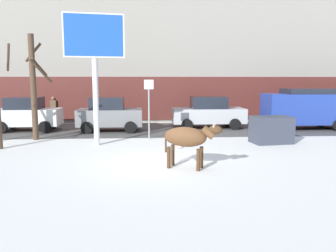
{
  "coord_description": "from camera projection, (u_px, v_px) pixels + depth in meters",
  "views": [
    {
      "loc": [
        -0.37,
        -11.18,
        2.85
      ],
      "look_at": [
        0.43,
        1.5,
        1.1
      ],
      "focal_mm": 36.48,
      "sensor_mm": 36.0,
      "label": 1
    }
  ],
  "objects": [
    {
      "name": "pedestrian_near_billboard",
      "position": [
        54.0,
        110.0,
        21.87
      ],
      "size": [
        0.36,
        0.24,
        1.73
      ],
      "color": "#282833",
      "rests_on": "ground"
    },
    {
      "name": "cow_brown",
      "position": [
        187.0,
        138.0,
        10.86
      ],
      "size": [
        1.9,
        1.14,
        1.54
      ],
      "color": "brown",
      "rests_on": "ground"
    },
    {
      "name": "bare_tree_left_lot",
      "position": [
        34.0,
        85.0,
        15.83
      ],
      "size": [
        1.28,
        1.29,
        4.9
      ],
      "color": "#4C3828",
      "rests_on": "ground"
    },
    {
      "name": "road_strip",
      "position": [
        153.0,
        129.0,
        19.41
      ],
      "size": [
        60.0,
        5.6,
        0.01
      ],
      "primitive_type": "cube",
      "color": "#514F4C",
      "rests_on": "ground"
    },
    {
      "name": "car_grey_hatchback",
      "position": [
        109.0,
        114.0,
        18.71
      ],
      "size": [
        3.51,
        1.94,
        1.86
      ],
      "color": "slate",
      "rests_on": "ground"
    },
    {
      "name": "ground_plane",
      "position": [
        158.0,
        165.0,
        11.46
      ],
      "size": [
        120.0,
        120.0,
        0.0
      ],
      "primitive_type": "plane",
      "color": "white"
    },
    {
      "name": "dumpster",
      "position": [
        271.0,
        130.0,
        15.26
      ],
      "size": [
        1.84,
        1.34,
        1.2
      ],
      "primitive_type": "cube",
      "rotation": [
        0.0,
        0.0,
        0.15
      ],
      "color": "#383D4C",
      "rests_on": "ground"
    },
    {
      "name": "car_silver_sedan",
      "position": [
        208.0,
        112.0,
        20.0
      ],
      "size": [
        4.21,
        2.01,
        1.84
      ],
      "color": "#B7BABF",
      "rests_on": "ground"
    },
    {
      "name": "street_sign",
      "position": [
        149.0,
        104.0,
        16.09
      ],
      "size": [
        0.44,
        0.08,
        2.82
      ],
      "color": "gray",
      "rests_on": "ground"
    },
    {
      "name": "billboard",
      "position": [
        94.0,
        44.0,
        14.25
      ],
      "size": [
        2.52,
        0.6,
        5.56
      ],
      "color": "silver",
      "rests_on": "ground"
    },
    {
      "name": "building_facade",
      "position": [
        151.0,
        28.0,
        24.6
      ],
      "size": [
        44.0,
        6.1,
        13.0
      ],
      "color": "gray",
      "rests_on": "ground"
    },
    {
      "name": "car_blue_van",
      "position": [
        305.0,
        107.0,
        19.51
      ],
      "size": [
        4.62,
        2.15,
        2.32
      ],
      "color": "#233D9E",
      "rests_on": "ground"
    },
    {
      "name": "car_white_hatchback",
      "position": [
        27.0,
        114.0,
        18.85
      ],
      "size": [
        3.51,
        1.94,
        1.86
      ],
      "color": "white",
      "rests_on": "ground"
    }
  ]
}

